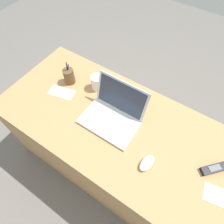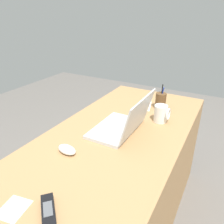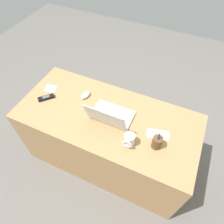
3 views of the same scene
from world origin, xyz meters
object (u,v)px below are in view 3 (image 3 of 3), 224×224
object	(u,v)px
computer_mouse	(86,95)
coffee_mug_white	(129,140)
laptop	(110,116)
cordless_phone	(46,98)
pen_holder	(157,142)

from	to	relation	value
computer_mouse	coffee_mug_white	bearing A→B (deg)	160.85
laptop	cordless_phone	distance (m)	0.63
cordless_phone	pen_holder	xyz separation A→B (m)	(-1.05, 0.06, 0.04)
laptop	coffee_mug_white	distance (m)	0.28
cordless_phone	pen_holder	world-z (taller)	pen_holder
laptop	computer_mouse	bearing A→B (deg)	-24.77
coffee_mug_white	pen_holder	world-z (taller)	pen_holder
pen_holder	coffee_mug_white	bearing A→B (deg)	18.69
laptop	coffee_mug_white	bearing A→B (deg)	145.84
laptop	cordless_phone	world-z (taller)	laptop
computer_mouse	coffee_mug_white	size ratio (longest dim) A/B	1.00
computer_mouse	coffee_mug_white	xyz separation A→B (m)	(-0.54, 0.30, 0.04)
coffee_mug_white	laptop	bearing A→B (deg)	-34.16
cordless_phone	coffee_mug_white	bearing A→B (deg)	171.60
cordless_phone	pen_holder	size ratio (longest dim) A/B	0.76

